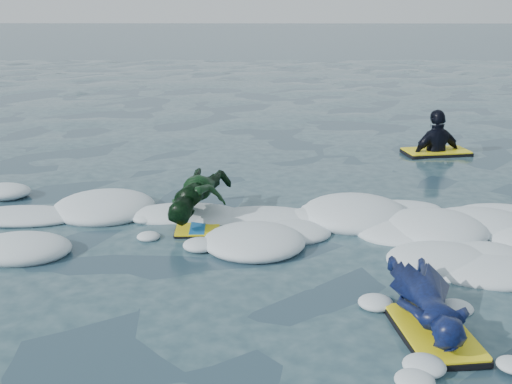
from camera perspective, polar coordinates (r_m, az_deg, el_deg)
ground at (r=6.36m, az=-4.26°, el=-6.39°), size 120.00×120.00×0.00m
foam_band at (r=7.32m, az=-3.57°, el=-3.19°), size 12.00×3.10×0.30m
prone_woman_unit at (r=5.34m, az=15.10°, el=-9.50°), size 0.65×1.47×0.37m
prone_child_unit at (r=7.44m, az=-5.00°, el=-0.64°), size 0.94×1.47×0.54m
waiting_rider_unit at (r=11.10m, az=15.68°, el=3.00°), size 1.16×0.77×1.61m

